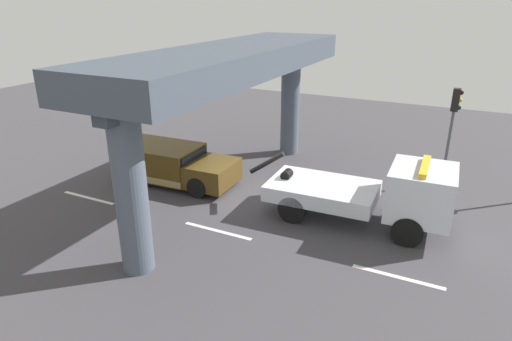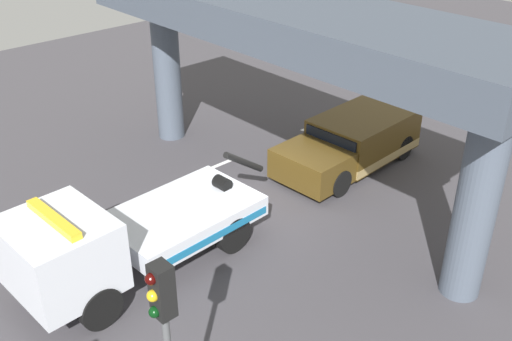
# 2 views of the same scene
# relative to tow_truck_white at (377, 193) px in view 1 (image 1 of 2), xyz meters

# --- Properties ---
(ground_plane) EXTENTS (60.00, 40.00, 0.10)m
(ground_plane) POSITION_rel_tow_truck_white_xyz_m (-4.68, -0.03, -1.25)
(ground_plane) COLOR #423F44
(lane_stripe_west) EXTENTS (2.60, 0.16, 0.01)m
(lane_stripe_west) POSITION_rel_tow_truck_white_xyz_m (-10.68, -2.91, -1.20)
(lane_stripe_west) COLOR silver
(lane_stripe_west) RESTS_ON ground
(lane_stripe_mid) EXTENTS (2.60, 0.16, 0.01)m
(lane_stripe_mid) POSITION_rel_tow_truck_white_xyz_m (-4.68, -2.91, -1.20)
(lane_stripe_mid) COLOR silver
(lane_stripe_mid) RESTS_ON ground
(lane_stripe_east) EXTENTS (2.60, 0.16, 0.01)m
(lane_stripe_east) POSITION_rel_tow_truck_white_xyz_m (1.32, -2.91, -1.20)
(lane_stripe_east) COLOR silver
(lane_stripe_east) RESTS_ON ground
(tow_truck_white) EXTENTS (7.29, 2.62, 2.46)m
(tow_truck_white) POSITION_rel_tow_truck_white_xyz_m (0.00, 0.00, 0.00)
(tow_truck_white) COLOR silver
(tow_truck_white) RESTS_ON ground
(towed_van_green) EXTENTS (5.28, 2.39, 1.58)m
(towed_van_green) POSITION_rel_tow_truck_white_xyz_m (-8.70, -0.03, -0.42)
(towed_van_green) COLOR #4C3814
(towed_van_green) RESTS_ON ground
(overpass_structure) EXTENTS (3.60, 13.59, 5.81)m
(overpass_structure) POSITION_rel_tow_truck_white_xyz_m (-5.63, -0.03, 3.69)
(overpass_structure) COLOR #4C5666
(overpass_structure) RESTS_ON ground
(traffic_light_near) EXTENTS (0.39, 0.32, 4.11)m
(traffic_light_near) POSITION_rel_tow_truck_white_xyz_m (1.84, 4.80, 1.80)
(traffic_light_near) COLOR #515456
(traffic_light_near) RESTS_ON ground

